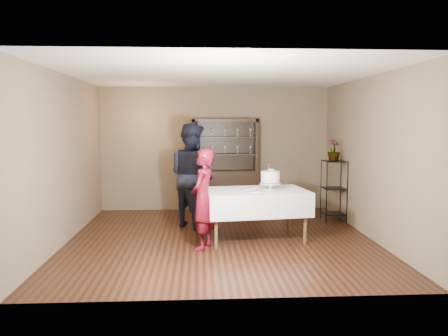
# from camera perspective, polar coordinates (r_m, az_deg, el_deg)

# --- Properties ---
(floor) EXTENTS (5.00, 5.00, 0.00)m
(floor) POSITION_cam_1_polar(r_m,az_deg,el_deg) (7.38, -0.43, -9.20)
(floor) COLOR black
(floor) RESTS_ON ground
(ceiling) EXTENTS (5.00, 5.00, 0.00)m
(ceiling) POSITION_cam_1_polar(r_m,az_deg,el_deg) (7.16, -0.45, 12.13)
(ceiling) COLOR white
(ceiling) RESTS_ON back_wall
(back_wall) EXTENTS (5.00, 0.02, 2.70)m
(back_wall) POSITION_cam_1_polar(r_m,az_deg,el_deg) (9.64, -1.18, 2.52)
(back_wall) COLOR #77624C
(back_wall) RESTS_ON floor
(wall_left) EXTENTS (0.02, 5.00, 2.70)m
(wall_left) POSITION_cam_1_polar(r_m,az_deg,el_deg) (7.45, -20.02, 1.13)
(wall_left) COLOR #77624C
(wall_left) RESTS_ON floor
(wall_right) EXTENTS (0.02, 5.00, 2.70)m
(wall_right) POSITION_cam_1_polar(r_m,az_deg,el_deg) (7.69, 18.52, 1.32)
(wall_right) COLOR #77624C
(wall_right) RESTS_ON floor
(china_hutch) EXTENTS (1.40, 0.48, 2.00)m
(china_hutch) POSITION_cam_1_polar(r_m,az_deg,el_deg) (9.47, 0.10, -1.72)
(china_hutch) COLOR black
(china_hutch) RESTS_ON floor
(plant_etagere) EXTENTS (0.42, 0.42, 1.20)m
(plant_etagere) POSITION_cam_1_polar(r_m,az_deg,el_deg) (8.81, 14.15, -2.56)
(plant_etagere) COLOR black
(plant_etagere) RESTS_ON floor
(cake_table) EXTENTS (1.78, 1.22, 0.83)m
(cake_table) POSITION_cam_1_polar(r_m,az_deg,el_deg) (7.20, 4.09, -4.41)
(cake_table) COLOR silver
(cake_table) RESTS_ON floor
(woman) EXTENTS (0.53, 0.65, 1.54)m
(woman) POSITION_cam_1_polar(r_m,az_deg,el_deg) (6.66, -2.77, -4.08)
(woman) COLOR #3E0510
(woman) RESTS_ON floor
(man) EXTENTS (1.17, 1.18, 1.92)m
(man) POSITION_cam_1_polar(r_m,az_deg,el_deg) (8.07, -4.23, -0.95)
(man) COLOR black
(man) RESTS_ON floor
(cake) EXTENTS (0.34, 0.34, 0.47)m
(cake) POSITION_cam_1_polar(r_m,az_deg,el_deg) (7.20, 6.08, -1.33)
(cake) COLOR silver
(cake) RESTS_ON cake_table
(plate_near) EXTENTS (0.21, 0.21, 0.01)m
(plate_near) POSITION_cam_1_polar(r_m,az_deg,el_deg) (6.96, 4.30, -3.07)
(plate_near) COLOR silver
(plate_near) RESTS_ON cake_table
(plate_far) EXTENTS (0.23, 0.23, 0.01)m
(plate_far) POSITION_cam_1_polar(r_m,az_deg,el_deg) (7.24, 3.29, -2.72)
(plate_far) COLOR silver
(plate_far) RESTS_ON cake_table
(potted_plant) EXTENTS (0.31, 0.31, 0.41)m
(potted_plant) POSITION_cam_1_polar(r_m,az_deg,el_deg) (8.73, 14.14, 2.27)
(potted_plant) COLOR #496831
(potted_plant) RESTS_ON plant_etagere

